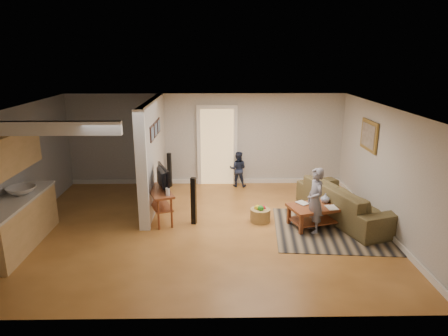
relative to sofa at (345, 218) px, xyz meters
The scene contains 11 objects.
ground 3.18m from the sofa, behind, with size 7.50×7.50×0.00m, color brown.
room_shell 4.46m from the sofa, behind, with size 7.54×6.02×2.52m.
area_rug 0.67m from the sofa, 102.58° to the right, with size 2.98×2.18×0.01m, color black.
sofa is the anchor object (origin of this frame).
coffee_table 0.91m from the sofa, 151.36° to the right, with size 1.32×0.99×0.69m.
tv_console 4.13m from the sofa, behind, with size 0.78×1.19×0.96m.
speaker_left 3.40m from the sofa, behind, with size 0.10×0.10×1.03m, color black.
speaker_right 4.74m from the sofa, 151.42° to the left, with size 0.09×0.09×0.94m, color black.
toy_basket 1.93m from the sofa, behind, with size 0.44×0.44×0.39m.
child 1.11m from the sofa, 142.34° to the right, with size 0.49×0.32×1.35m, color gray.
toddler 3.21m from the sofa, 135.28° to the left, with size 0.47×0.37×0.98m, color #1D263E.
Camera 1 is at (0.31, -7.73, 3.52)m, focal length 32.00 mm.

